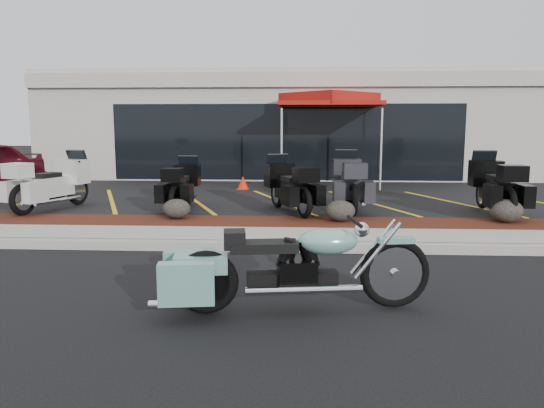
# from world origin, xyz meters

# --- Properties ---
(ground) EXTENTS (90.00, 90.00, 0.00)m
(ground) POSITION_xyz_m (0.00, 0.00, 0.00)
(ground) COLOR black
(ground) RESTS_ON ground
(curb) EXTENTS (24.00, 0.25, 0.15)m
(curb) POSITION_xyz_m (0.00, 0.90, 0.07)
(curb) COLOR gray
(curb) RESTS_ON ground
(sidewalk) EXTENTS (24.00, 1.20, 0.15)m
(sidewalk) POSITION_xyz_m (0.00, 1.60, 0.07)
(sidewalk) COLOR gray
(sidewalk) RESTS_ON ground
(mulch_bed) EXTENTS (24.00, 1.20, 0.16)m
(mulch_bed) POSITION_xyz_m (0.00, 2.80, 0.08)
(mulch_bed) COLOR #3A190D
(mulch_bed) RESTS_ON ground
(upper_lot) EXTENTS (26.00, 9.60, 0.15)m
(upper_lot) POSITION_xyz_m (0.00, 8.20, 0.07)
(upper_lot) COLOR black
(upper_lot) RESTS_ON ground
(dealership_building) EXTENTS (18.00, 8.16, 4.00)m
(dealership_building) POSITION_xyz_m (0.00, 14.47, 2.01)
(dealership_building) COLOR #9E978E
(dealership_building) RESTS_ON ground
(boulder_left) EXTENTS (0.58, 0.48, 0.41)m
(boulder_left) POSITION_xyz_m (-2.07, 2.98, 0.37)
(boulder_left) COLOR black
(boulder_left) RESTS_ON mulch_bed
(boulder_mid) EXTENTS (0.60, 0.50, 0.43)m
(boulder_mid) POSITION_xyz_m (1.31, 2.86, 0.37)
(boulder_mid) COLOR black
(boulder_mid) RESTS_ON mulch_bed
(boulder_right) EXTENTS (0.66, 0.55, 0.47)m
(boulder_right) POSITION_xyz_m (4.60, 2.92, 0.39)
(boulder_right) COLOR black
(boulder_right) RESTS_ON mulch_bed
(hero_cruiser) EXTENTS (3.11, 1.19, 1.07)m
(hero_cruiser) POSITION_xyz_m (1.59, -1.83, 0.53)
(hero_cruiser) COLOR #6AA59A
(hero_cruiser) RESTS_ON ground
(touring_white) EXTENTS (1.57, 2.47, 1.34)m
(touring_white) POSITION_xyz_m (-4.94, 4.80, 0.82)
(touring_white) COLOR silver
(touring_white) RESTS_ON upper_lot
(touring_black_front) EXTENTS (0.80, 2.07, 1.20)m
(touring_black_front) POSITION_xyz_m (-2.24, 5.03, 0.75)
(touring_black_front) COLOR black
(touring_black_front) RESTS_ON upper_lot
(touring_black_mid) EXTENTS (1.63, 2.34, 1.27)m
(touring_black_mid) POSITION_xyz_m (-0.05, 4.64, 0.79)
(touring_black_mid) COLOR black
(touring_black_mid) RESTS_ON upper_lot
(touring_grey) EXTENTS (0.94, 2.35, 1.35)m
(touring_grey) POSITION_xyz_m (1.60, 5.24, 0.83)
(touring_grey) COLOR #2B2B2F
(touring_grey) RESTS_ON upper_lot
(touring_black_rear) EXTENTS (0.94, 2.36, 1.36)m
(touring_black_rear) POSITION_xyz_m (4.74, 4.75, 0.83)
(touring_black_rear) COLOR black
(touring_black_rear) RESTS_ON upper_lot
(traffic_cone) EXTENTS (0.41, 0.41, 0.40)m
(traffic_cone) POSITION_xyz_m (-1.26, 8.20, 0.35)
(traffic_cone) COLOR red
(traffic_cone) RESTS_ON upper_lot
(popup_canopy) EXTENTS (4.19, 4.19, 2.95)m
(popup_canopy) POSITION_xyz_m (1.40, 9.68, 2.83)
(popup_canopy) COLOR silver
(popup_canopy) RESTS_ON upper_lot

